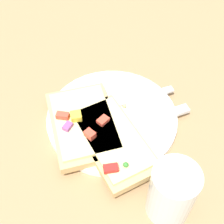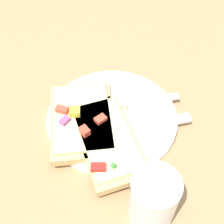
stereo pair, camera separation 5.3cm
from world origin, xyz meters
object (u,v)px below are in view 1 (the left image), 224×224
Objects in this scene: plate at (112,118)px; pizza_slice_corner at (113,140)px; fork at (115,105)px; pizza_slice_main at (84,123)px; knife at (143,123)px; drinking_glass at (172,193)px.

pizza_slice_corner reaches higher than plate.
fork reaches higher than plate.
pizza_slice_corner reaches higher than fork.
pizza_slice_main reaches higher than fork.
pizza_slice_corner is at bearing -172.82° from plate.
pizza_slice_corner is (-0.05, 0.05, 0.01)m from knife.
pizza_slice_main is 0.18m from drinking_glass.
knife is (-0.01, -0.05, 0.01)m from plate.
fork is 0.20m from drinking_glass.
plate is at bearing 101.20° from pizza_slice_main.
fork is 2.00× the size of drinking_glass.
drinking_glass is (-0.12, -0.14, 0.03)m from pizza_slice_main.
knife reaches higher than fork.
drinking_glass reaches higher than pizza_slice_corner.
pizza_slice_main reaches higher than plate.
drinking_glass reaches higher than fork.
plate is at bearing 57.02° from fork.
knife is 0.10m from pizza_slice_main.
plate is 1.18× the size of fork.
drinking_glass is (-0.09, -0.09, 0.03)m from pizza_slice_corner.
pizza_slice_corner reaches higher than knife.
drinking_glass is (-0.17, -0.09, 0.03)m from fork.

